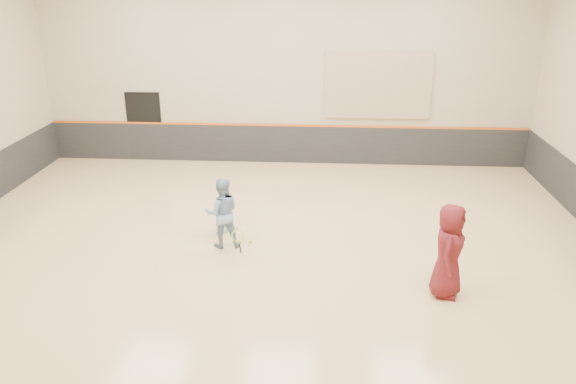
# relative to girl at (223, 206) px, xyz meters

# --- Properties ---
(room) EXTENTS (15.04, 12.04, 6.22)m
(room) POSITION_rel_girl_xyz_m (1.10, -0.74, 0.19)
(room) COLOR tan
(room) RESTS_ON ground
(wainscot_back) EXTENTS (14.90, 0.04, 1.20)m
(wainscot_back) POSITION_rel_girl_xyz_m (1.10, 5.23, -0.02)
(wainscot_back) COLOR #232326
(wainscot_back) RESTS_ON floor
(accent_stripe) EXTENTS (14.90, 0.03, 0.06)m
(accent_stripe) POSITION_rel_girl_xyz_m (1.10, 5.22, 0.60)
(accent_stripe) COLOR #D85914
(accent_stripe) RESTS_ON wall_back
(acoustic_panel) EXTENTS (3.20, 0.08, 2.00)m
(acoustic_panel) POSITION_rel_girl_xyz_m (3.90, 5.21, 1.88)
(acoustic_panel) COLOR tan
(acoustic_panel) RESTS_ON wall_back
(doorway) EXTENTS (1.10, 0.05, 2.20)m
(doorway) POSITION_rel_girl_xyz_m (-3.40, 5.24, 0.48)
(doorway) COLOR black
(doorway) RESTS_ON floor
(girl) EXTENTS (0.51, 0.54, 1.25)m
(girl) POSITION_rel_girl_xyz_m (0.00, 0.00, 0.00)
(girl) COLOR #73C7B0
(girl) RESTS_ON floor
(instructor) EXTENTS (0.87, 0.74, 1.58)m
(instructor) POSITION_rel_girl_xyz_m (0.13, -0.75, 0.17)
(instructor) COLOR #7C9EBF
(instructor) RESTS_ON floor
(young_man) EXTENTS (0.82, 1.02, 1.82)m
(young_man) POSITION_rel_girl_xyz_m (4.63, -2.49, 0.28)
(young_man) COLOR maroon
(young_man) RESTS_ON floor
(held_racket) EXTENTS (0.33, 0.33, 0.55)m
(held_racket) POSITION_rel_girl_xyz_m (0.52, -1.18, -0.17)
(held_racket) COLOR #C8E031
(held_racket) RESTS_ON instructor
(spare_racket) EXTENTS (0.73, 0.73, 0.12)m
(spare_racket) POSITION_rel_girl_xyz_m (-0.34, 2.24, -0.57)
(spare_racket) COLOR #BCD32E
(spare_racket) RESTS_ON floor
(ball_under_racket) EXTENTS (0.07, 0.07, 0.07)m
(ball_under_racket) POSITION_rel_girl_xyz_m (0.70, -0.60, -0.59)
(ball_under_racket) COLOR yellow
(ball_under_racket) RESTS_ON floor
(ball_in_hand) EXTENTS (0.07, 0.07, 0.07)m
(ball_in_hand) POSITION_rel_girl_xyz_m (4.73, -2.62, 0.47)
(ball_in_hand) COLOR gold
(ball_in_hand) RESTS_ON young_man
(ball_beside_spare) EXTENTS (0.07, 0.07, 0.07)m
(ball_beside_spare) POSITION_rel_girl_xyz_m (0.29, 0.08, -0.59)
(ball_beside_spare) COLOR #C5E535
(ball_beside_spare) RESTS_ON floor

